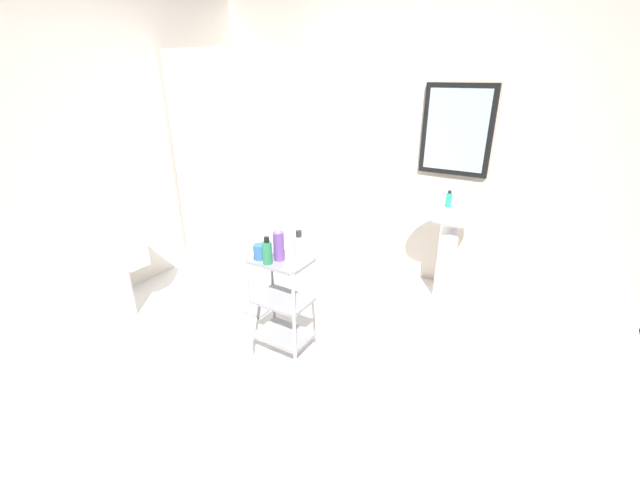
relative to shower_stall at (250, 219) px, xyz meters
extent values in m
cube|color=silver|center=(1.21, -1.22, -0.47)|extent=(4.20, 4.20, 0.02)
cube|color=silver|center=(1.21, 0.63, 0.79)|extent=(4.20, 0.10, 2.50)
cube|color=black|center=(1.78, 0.56, 0.92)|extent=(0.56, 0.03, 0.72)
cube|color=silver|center=(1.78, 0.54, 0.92)|extent=(0.48, 0.01, 0.64)
cube|color=silver|center=(-0.64, -1.22, 0.79)|extent=(0.10, 4.20, 2.50)
cube|color=white|center=(-0.10, 0.10, -0.41)|extent=(0.90, 0.90, 0.10)
cube|color=silver|center=(-0.10, -0.35, 0.59)|extent=(0.90, 0.02, 1.90)
cube|color=silver|center=(0.35, 0.10, 0.59)|extent=(0.02, 0.90, 1.90)
cylinder|color=silver|center=(0.35, -0.35, 0.59)|extent=(0.04, 0.04, 1.90)
cylinder|color=silver|center=(-0.10, 0.10, -0.36)|extent=(0.08, 0.08, 0.00)
cylinder|color=white|center=(1.88, 0.30, -0.12)|extent=(0.15, 0.15, 0.68)
ellipsoid|color=white|center=(1.88, 0.30, 0.28)|extent=(0.46, 0.37, 0.13)
cylinder|color=silver|center=(1.88, 0.42, 0.40)|extent=(0.03, 0.03, 0.10)
cylinder|color=white|center=(-0.27, -1.40, -0.26)|extent=(0.37, 0.37, 0.40)
torus|color=white|center=(-0.27, -1.40, -0.05)|extent=(0.37, 0.37, 0.04)
cube|color=white|center=(-0.27, -1.19, 0.12)|extent=(0.35, 0.17, 0.36)
cylinder|color=silver|center=(1.01, -1.20, -0.09)|extent=(0.02, 0.02, 0.74)
cylinder|color=silver|center=(1.37, -1.20, -0.09)|extent=(0.02, 0.02, 0.74)
cylinder|color=silver|center=(1.01, -0.94, -0.09)|extent=(0.02, 0.02, 0.74)
cylinder|color=silver|center=(1.37, -0.94, -0.09)|extent=(0.02, 0.02, 0.74)
cube|color=#99999E|center=(1.19, -1.07, -0.28)|extent=(0.36, 0.26, 0.02)
cube|color=#99999E|center=(1.19, -1.07, -0.01)|extent=(0.36, 0.26, 0.02)
cube|color=#99999E|center=(1.19, -1.07, 0.27)|extent=(0.36, 0.26, 0.02)
cylinder|color=#2DBC99|center=(1.84, 0.32, 0.40)|extent=(0.05, 0.05, 0.11)
cylinder|color=black|center=(1.84, 0.32, 0.47)|extent=(0.03, 0.03, 0.02)
cylinder|color=white|center=(1.31, -1.04, 0.36)|extent=(0.06, 0.06, 0.17)
cylinder|color=#333338|center=(1.31, -1.04, 0.46)|extent=(0.04, 0.04, 0.04)
cylinder|color=#2F8D58|center=(1.15, -1.16, 0.35)|extent=(0.06, 0.06, 0.14)
cylinder|color=black|center=(1.15, -1.16, 0.43)|extent=(0.03, 0.03, 0.03)
cylinder|color=#7C4CA8|center=(1.18, -1.08, 0.37)|extent=(0.07, 0.07, 0.18)
cylinder|color=silver|center=(1.18, -1.08, 0.48)|extent=(0.04, 0.04, 0.04)
cylinder|color=#3870B2|center=(1.07, -1.13, 0.32)|extent=(0.08, 0.08, 0.09)
cube|color=gray|center=(0.45, -0.61, -0.45)|extent=(0.60, 0.40, 0.02)
camera|label=1|loc=(2.57, -2.87, 1.34)|focal=22.58mm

